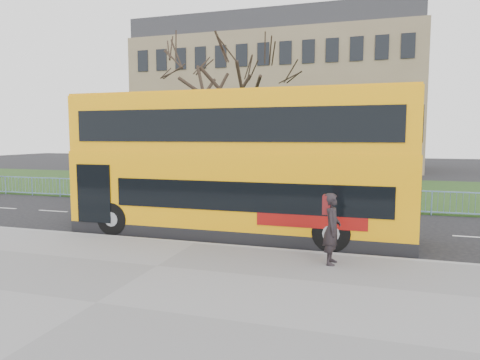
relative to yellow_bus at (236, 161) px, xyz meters
name	(u,v)px	position (x,y,z in m)	size (l,w,h in m)	color
ground	(212,236)	(-0.79, -0.39, -2.67)	(120.00, 120.00, 0.00)	black
pavement	(96,305)	(-0.79, -7.14, -2.61)	(80.00, 10.50, 0.12)	slate
kerb	(195,244)	(-0.79, -1.94, -2.60)	(80.00, 0.20, 0.14)	gray
grass_verge	(287,188)	(-0.79, 13.91, -2.63)	(80.00, 15.40, 0.08)	#193513
guard_railing	(259,196)	(-0.79, 6.21, -2.12)	(40.00, 0.12, 1.10)	#6F94C6
bare_tree	(224,106)	(-3.79, 9.61, 2.62)	(7.29, 7.29, 10.41)	black
civic_building	(279,106)	(-5.79, 34.61, 4.33)	(30.00, 15.00, 14.00)	#7C6A4F
yellow_bus	(236,161)	(0.00, 0.00, 0.00)	(11.88, 2.86, 4.98)	#FFA90A
pedestrian	(332,229)	(3.61, -2.97, -1.59)	(0.70, 0.46, 1.91)	black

